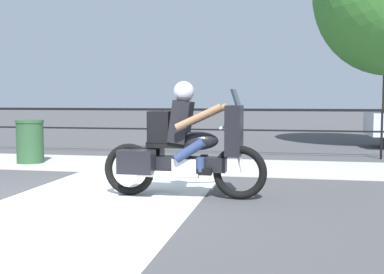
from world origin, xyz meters
name	(u,v)px	position (x,y,z in m)	size (l,w,h in m)	color
ground_plane	(68,197)	(0.00, 0.00, 0.00)	(120.00, 120.00, 0.00)	#424244
sidewalk_band	(140,164)	(0.00, 3.40, 0.01)	(44.00, 2.40, 0.01)	#A8A59E
crosswalk_band	(99,201)	(0.53, -0.20, 0.00)	(2.66, 6.00, 0.01)	silver
fence_railing	(163,118)	(0.00, 5.28, 0.90)	(36.00, 0.05, 1.14)	black
motorcycle	(184,146)	(1.58, 0.31, 0.71)	(2.31, 0.76, 1.61)	black
trash_bin	(30,141)	(-2.37, 3.16, 0.46)	(0.59, 0.59, 0.92)	#284C2D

